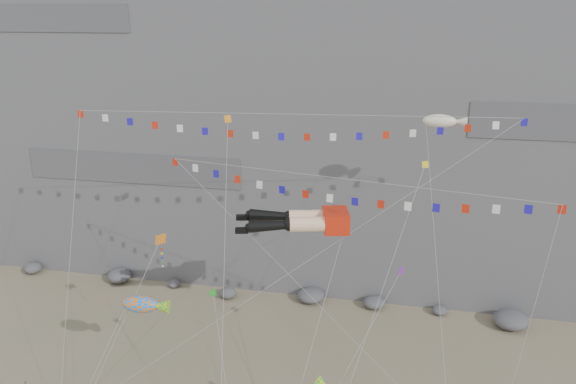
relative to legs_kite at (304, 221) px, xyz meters
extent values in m
cube|color=slate|center=(-1.35, 26.76, 12.19)|extent=(80.00, 28.00, 50.00)
cube|color=red|center=(2.10, 0.51, 0.00)|extent=(2.22, 2.69, 1.39)
cylinder|color=#FFCA9F|center=(0.29, -0.64, 0.00)|extent=(2.53, 1.55, 1.03)
sphere|color=black|center=(-0.86, -0.91, 0.00)|extent=(0.94, 0.94, 0.94)
cone|color=black|center=(-2.21, -1.24, -0.08)|extent=(2.94, 1.49, 0.96)
cube|color=black|center=(-4.03, -1.68, -0.39)|extent=(0.98, 0.61, 0.34)
cylinder|color=#FFCA9F|center=(-0.04, 0.72, 0.00)|extent=(2.53, 1.55, 1.03)
sphere|color=black|center=(-1.18, 0.44, 0.00)|extent=(0.94, 0.94, 0.94)
cone|color=black|center=(-2.54, 0.11, 0.14)|extent=(2.95, 1.49, 1.03)
cube|color=black|center=(-4.36, -0.32, 0.04)|extent=(0.98, 0.61, 0.34)
cylinder|color=gray|center=(1.11, -6.14, -6.38)|extent=(0.03, 0.03, 18.55)
cylinder|color=gray|center=(-8.38, -2.30, -3.03)|extent=(0.03, 0.03, 26.83)
cylinder|color=gray|center=(7.59, -3.82, -4.70)|extent=(0.03, 0.03, 20.06)
cylinder|color=gray|center=(-12.07, -4.91, -7.17)|extent=(0.03, 0.03, 13.55)
cylinder|color=gray|center=(-12.34, -6.98, -8.97)|extent=(0.03, 0.03, 9.69)
cylinder|color=gray|center=(9.70, -0.40, -3.32)|extent=(0.03, 0.03, 23.48)
cylinder|color=gray|center=(-4.35, -5.01, -3.14)|extent=(0.03, 0.03, 24.35)
cylinder|color=gray|center=(3.68, -6.41, -7.50)|extent=(0.03, 0.03, 15.04)
cylinder|color=gray|center=(5.15, -4.74, -4.40)|extent=(0.03, 0.03, 22.06)
camera|label=1|loc=(6.25, -35.78, 13.91)|focal=35.00mm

